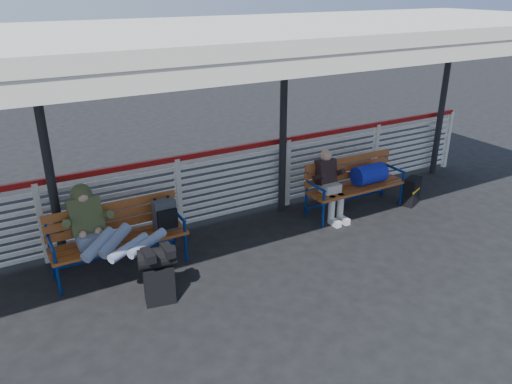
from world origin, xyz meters
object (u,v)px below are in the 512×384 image
bench_right (361,177)px  suitcase_side (412,191)px  traveler_man (112,237)px  companion_person (330,184)px  bench_left (130,227)px  luggage_stack (158,273)px

bench_right → suitcase_side: 1.04m
bench_right → traveler_man: (-4.28, -0.23, 0.08)m
companion_person → suitcase_side: size_ratio=2.32×
traveler_man → companion_person: traveler_man is taller
bench_left → traveler_man: traveler_man is taller
luggage_stack → suitcase_side: (4.86, 0.61, -0.16)m
luggage_stack → bench_right: size_ratio=0.41×
bench_left → suitcase_side: size_ratio=3.65×
companion_person → luggage_stack: bearing=-164.4°
bench_left → traveler_man: (-0.32, -0.35, 0.09)m
traveler_man → bench_right: bearing=3.1°
luggage_stack → bench_left: bearing=102.6°
traveler_man → companion_person: bearing=3.5°
bench_left → traveler_man: size_ratio=1.10×
bench_right → suitcase_side: (0.93, -0.31, -0.35)m
traveler_man → companion_person: size_ratio=1.43×
bench_left → suitcase_side: bearing=-5.0°
bench_right → suitcase_side: size_ratio=3.65×
bench_left → companion_person: bearing=-2.2°
companion_person → suitcase_side: bearing=-10.5°
luggage_stack → bench_left: bench_left is taller
bench_left → bench_right: size_ratio=1.00×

